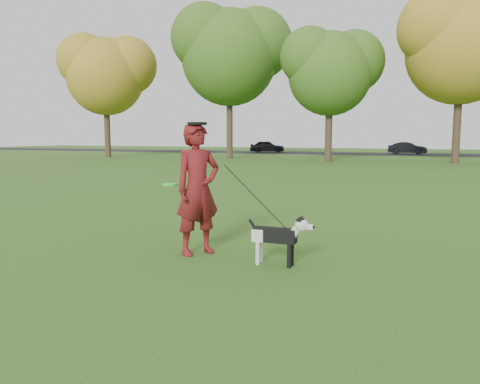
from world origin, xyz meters
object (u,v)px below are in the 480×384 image
at_px(dog, 280,234).
at_px(car_left, 267,146).
at_px(man, 198,189).
at_px(car_mid, 408,148).

distance_m(dog, car_left, 42.92).
xyz_separation_m(dog, car_left, (-13.89, 40.61, 0.20)).
xyz_separation_m(man, dog, (1.32, -0.17, -0.54)).
relative_size(dog, car_left, 0.26).
relative_size(man, dog, 2.08).
relative_size(man, car_left, 0.54).
height_order(man, dog, man).
height_order(car_left, car_mid, car_left).
bearing_deg(car_left, dog, -175.25).
relative_size(car_left, car_mid, 1.04).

